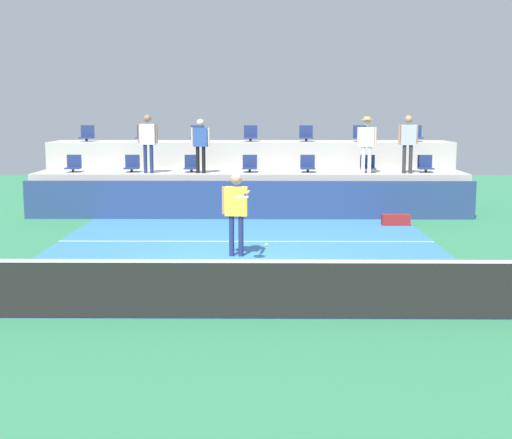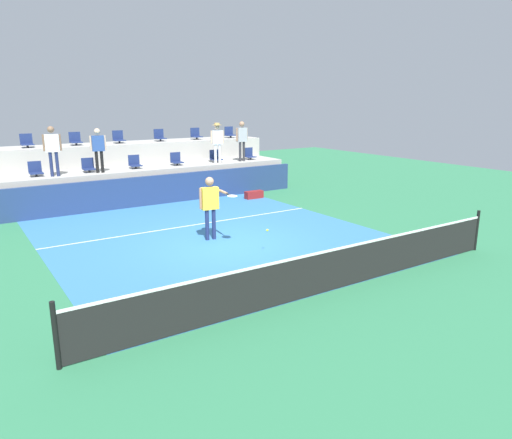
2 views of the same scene
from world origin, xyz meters
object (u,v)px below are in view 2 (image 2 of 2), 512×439
stadium_chair_lower_right (215,157)px  spectator_with_hat (217,139)px  spectator_in_white (52,146)px  spectator_in_grey (242,137)px  stadium_chair_lower_mid_right (176,160)px  spectator_leaning_on_rail (98,146)px  stadium_chair_lower_far_right (249,155)px  stadium_chair_upper_far_right (230,133)px  stadium_chair_upper_right (196,135)px  stadium_chair_lower_left (36,170)px  stadium_chair_upper_mid_right (160,136)px  equipment_bag (254,195)px  stadium_chair_upper_left (27,142)px  stadium_chair_lower_mid_left (88,166)px  stadium_chair_upper_center (119,138)px  stadium_chair_upper_mid_left (75,140)px  stadium_chair_lower_center (135,163)px  tennis_ball (267,230)px  tennis_player (211,202)px

stadium_chair_lower_right → spectator_with_hat: 0.90m
spectator_in_white → spectator_in_grey: 7.71m
stadium_chair_lower_mid_right → spectator_leaning_on_rail: size_ratio=0.32×
stadium_chair_lower_far_right → stadium_chair_upper_far_right: bearing=88.7°
spectator_leaning_on_rail → spectator_with_hat: (4.93, 0.00, 0.06)m
stadium_chair_upper_right → stadium_chair_lower_left: bearing=-165.9°
stadium_chair_lower_left → spectator_leaning_on_rail: bearing=-10.2°
stadium_chair_upper_mid_right → stadium_chair_upper_right: same height
stadium_chair_lower_left → stadium_chair_upper_right: size_ratio=1.00×
stadium_chair_lower_mid_right → equipment_bag: stadium_chair_lower_mid_right is taller
stadium_chair_upper_left → stadium_chair_lower_mid_left: bearing=-45.9°
stadium_chair_lower_mid_right → stadium_chair_lower_far_right: bearing=0.0°
stadium_chair_lower_far_right → stadium_chair_upper_center: 5.68m
stadium_chair_lower_right → stadium_chair_upper_mid_left: size_ratio=1.00×
stadium_chair_upper_left → stadium_chair_upper_mid_right: same height
stadium_chair_lower_mid_right → stadium_chair_upper_mid_left: size_ratio=1.00×
stadium_chair_lower_right → stadium_chair_upper_right: stadium_chair_upper_right is taller
stadium_chair_upper_left → stadium_chair_lower_far_right: bearing=-11.5°
stadium_chair_lower_center → equipment_bag: size_ratio=0.68×
spectator_leaning_on_rail → spectator_in_grey: bearing=0.0°
stadium_chair_lower_mid_left → stadium_chair_lower_right: same height
stadium_chair_lower_center → spectator_in_grey: 4.77m
stadium_chair_upper_mid_left → tennis_ball: (2.22, -10.23, -1.70)m
stadium_chair_lower_mid_left → spectator_in_white: spectator_in_white is taller
stadium_chair_lower_left → stadium_chair_upper_mid_right: stadium_chair_upper_mid_right is taller
stadium_chair_lower_mid_right → stadium_chair_upper_right: stadium_chair_upper_right is taller
stadium_chair_upper_mid_right → spectator_with_hat: size_ratio=0.31×
stadium_chair_lower_right → stadium_chair_upper_mid_right: (-1.77, 1.80, 0.85)m
stadium_chair_lower_center → spectator_in_white: (-3.02, -0.38, 0.84)m
stadium_chair_upper_right → tennis_player: (-3.73, -8.38, -1.21)m
equipment_bag → stadium_chair_upper_right: bearing=96.4°
stadium_chair_lower_far_right → tennis_ball: bearing=-119.9°
stadium_chair_lower_mid_right → tennis_player: (-1.92, -6.58, -0.36)m
stadium_chair_lower_mid_left → stadium_chair_lower_mid_right: 3.52m
stadium_chair_upper_far_right → spectator_in_grey: (-0.67, -2.18, -0.03)m
spectator_in_white → stadium_chair_lower_center: bearing=7.2°
stadium_chair_upper_far_right → equipment_bag: bearing=-107.7°
spectator_in_white → spectator_with_hat: size_ratio=1.03×
stadium_chair_lower_right → tennis_player: bearing=-119.6°
stadium_chair_lower_mid_left → stadium_chair_upper_center: stadium_chair_upper_center is taller
spectator_with_hat → tennis_ball: bearing=-110.4°
tennis_player → spectator_in_white: 6.92m
stadium_chair_lower_mid_left → spectator_leaning_on_rail: bearing=-50.8°
stadium_chair_upper_center → tennis_player: size_ratio=0.29×
stadium_chair_lower_left → stadium_chair_upper_far_right: (8.94, 1.80, 0.85)m
stadium_chair_lower_left → stadium_chair_upper_far_right: size_ratio=1.00×
stadium_chair_lower_far_right → spectator_with_hat: (-1.84, -0.38, 0.81)m
stadium_chair_lower_right → spectator_in_white: bearing=-176.7°
stadium_chair_lower_right → stadium_chair_upper_right: size_ratio=1.00×
spectator_in_grey → spectator_leaning_on_rail: bearing=-180.0°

